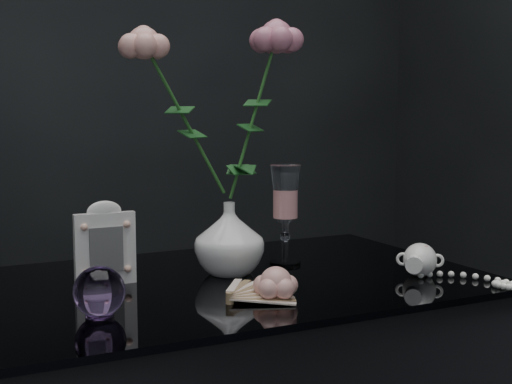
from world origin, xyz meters
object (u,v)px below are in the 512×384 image
pearl_jar (420,258)px  picture_frame (105,243)px  wine_glass (285,215)px  paperweight (99,291)px  loose_rose (276,283)px  vase (229,239)px

pearl_jar → picture_frame: bearing=-161.2°
wine_glass → paperweight: 0.46m
paperweight → picture_frame: bearing=72.7°
wine_glass → picture_frame: (-0.36, -0.00, -0.02)m
pearl_jar → loose_rose: bearing=-136.1°
picture_frame → loose_rose: size_ratio=0.93×
vase → picture_frame: picture_frame is taller
vase → picture_frame: (-0.23, 0.03, 0.01)m
vase → loose_rose: 0.20m
vase → loose_rose: (-0.01, -0.19, -0.04)m
picture_frame → paperweight: 0.20m
paperweight → pearl_jar: bearing=-0.1°
picture_frame → wine_glass: bearing=1.7°
picture_frame → loose_rose: picture_frame is taller
pearl_jar → wine_glass: bearing=170.8°
vase → wine_glass: (0.13, 0.03, 0.03)m
vase → wine_glass: size_ratio=0.69×
picture_frame → pearl_jar: size_ratio=0.66×
vase → picture_frame: bearing=173.6°
vase → paperweight: size_ratio=1.76×
wine_glass → picture_frame: wine_glass is taller
picture_frame → pearl_jar: bearing=-18.3°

